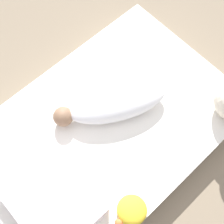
% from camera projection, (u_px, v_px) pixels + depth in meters
% --- Properties ---
extents(ground_plane, '(12.00, 12.00, 0.00)m').
position_uv_depth(ground_plane, '(107.00, 134.00, 1.72)').
color(ground_plane, '#7A6B56').
extents(bed_mattress, '(1.34, 0.91, 0.14)m').
position_uv_depth(bed_mattress, '(107.00, 129.00, 1.65)').
color(bed_mattress, white).
rests_on(bed_mattress, ground_plane).
extents(swaddled_baby, '(0.57, 0.41, 0.13)m').
position_uv_depth(swaddled_baby, '(114.00, 103.00, 1.57)').
color(swaddled_baby, white).
rests_on(swaddled_baby, bed_mattress).
extents(pillow, '(0.32, 0.40, 0.10)m').
position_uv_depth(pillow, '(52.00, 201.00, 1.39)').
color(pillow, white).
rests_on(pillow, bed_mattress).
extents(turtle_plush, '(0.17, 0.14, 0.07)m').
position_uv_depth(turtle_plush, '(131.00, 211.00, 1.39)').
color(turtle_plush, yellow).
rests_on(turtle_plush, bed_mattress).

